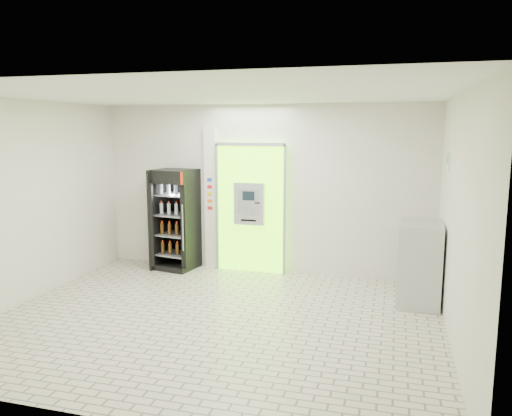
% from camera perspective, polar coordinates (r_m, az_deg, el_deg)
% --- Properties ---
extents(ground, '(6.00, 6.00, 0.00)m').
position_cam_1_polar(ground, '(6.99, -4.61, -12.55)').
color(ground, '#BCB49C').
rests_on(ground, ground).
extents(room_shell, '(6.00, 6.00, 6.00)m').
position_cam_1_polar(room_shell, '(6.54, -4.82, 2.63)').
color(room_shell, silver).
rests_on(room_shell, ground).
extents(atm_assembly, '(1.30, 0.24, 2.33)m').
position_cam_1_polar(atm_assembly, '(8.97, -0.58, 0.08)').
color(atm_assembly, '#78FF10').
rests_on(atm_assembly, ground).
extents(pillar, '(0.22, 0.11, 2.60)m').
position_cam_1_polar(pillar, '(9.23, -5.18, 1.11)').
color(pillar, silver).
rests_on(pillar, ground).
extents(beverage_cooler, '(0.79, 0.74, 1.84)m').
position_cam_1_polar(beverage_cooler, '(9.29, -9.19, -1.52)').
color(beverage_cooler, black).
rests_on(beverage_cooler, ground).
extents(steel_cabinet, '(0.66, 0.94, 1.21)m').
position_cam_1_polar(steel_cabinet, '(7.81, 18.25, -5.99)').
color(steel_cabinet, '#ACAFB4').
rests_on(steel_cabinet, ground).
extents(exit_sign, '(0.02, 0.22, 0.26)m').
position_cam_1_polar(exit_sign, '(7.54, 21.12, 5.04)').
color(exit_sign, white).
rests_on(exit_sign, room_shell).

